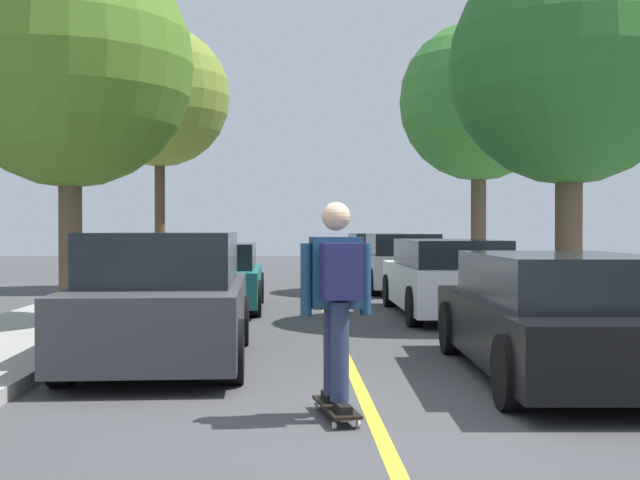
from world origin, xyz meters
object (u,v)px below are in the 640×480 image
(parked_car_left_near, at_px, (214,277))
(parked_car_right_farthest, at_px, (376,256))
(street_tree_right_nearest, at_px, (569,66))
(parked_car_right_near, at_px, (446,277))
(skateboard, at_px, (336,407))
(fire_hydrant, at_px, (547,292))
(street_tree_left_near, at_px, (160,97))
(street_tree_left_nearest, at_px, (70,65))
(parked_car_right_far, at_px, (402,264))
(street_tree_right_near, at_px, (479,102))
(parked_car_left_nearest, at_px, (165,298))
(skateboarder, at_px, (337,291))
(parked_car_right_nearest, at_px, (559,316))

(parked_car_left_near, xyz_separation_m, parked_car_right_farthest, (4.18, 10.17, 0.05))
(street_tree_right_nearest, bearing_deg, parked_car_right_near, 152.39)
(skateboard, bearing_deg, fire_hydrant, 59.57)
(parked_car_right_farthest, height_order, street_tree_left_near, street_tree_left_near)
(street_tree_right_nearest, height_order, skateboard, street_tree_right_nearest)
(parked_car_right_near, bearing_deg, skateboard, -107.63)
(street_tree_right_nearest, bearing_deg, street_tree_left_nearest, -173.02)
(parked_car_left_near, relative_size, parked_car_right_far, 1.01)
(parked_car_right_farthest, xyz_separation_m, street_tree_right_near, (1.83, -6.10, 3.93))
(parked_car_left_nearest, distance_m, street_tree_left_nearest, 4.66)
(parked_car_right_far, xyz_separation_m, parked_car_right_farthest, (0.00, 5.86, -0.00))
(street_tree_right_near, bearing_deg, fire_hydrant, -93.10)
(street_tree_left_nearest, distance_m, skateboarder, 7.32)
(parked_car_left_near, distance_m, fire_hydrant, 6.06)
(parked_car_right_near, height_order, parked_car_right_far, parked_car_right_far)
(parked_car_right_farthest, bearing_deg, parked_car_left_nearest, -104.55)
(street_tree_right_nearest, relative_size, fire_hydrant, 8.66)
(street_tree_right_nearest, bearing_deg, parked_car_right_far, 105.82)
(street_tree_right_near, bearing_deg, parked_car_right_farthest, 106.75)
(parked_car_right_nearest, relative_size, skateboarder, 2.76)
(skateboard, bearing_deg, parked_car_right_far, 79.61)
(parked_car_left_near, distance_m, street_tree_left_near, 6.83)
(parked_car_left_near, xyz_separation_m, parked_car_right_nearest, (4.18, -7.06, 0.01))
(street_tree_right_nearest, distance_m, skateboard, 8.82)
(street_tree_left_nearest, relative_size, street_tree_right_near, 0.88)
(parked_car_right_farthest, bearing_deg, parked_car_right_near, -90.00)
(street_tree_left_near, bearing_deg, street_tree_right_near, -7.09)
(parked_car_left_nearest, height_order, skateboard, parked_car_left_nearest)
(parked_car_right_farthest, xyz_separation_m, skateboarder, (-2.38, -18.93, 0.34))
(parked_car_right_far, xyz_separation_m, street_tree_left_nearest, (-6.02, -7.44, 3.27))
(street_tree_right_nearest, bearing_deg, street_tree_left_near, 137.41)
(street_tree_left_nearest, bearing_deg, skateboard, -57.02)
(street_tree_left_near, distance_m, skateboarder, 14.79)
(parked_car_right_near, xyz_separation_m, street_tree_right_nearest, (1.84, -0.96, 3.53))
(parked_car_right_far, height_order, skateboard, parked_car_right_far)
(fire_hydrant, bearing_deg, street_tree_right_near, 86.90)
(street_tree_right_nearest, relative_size, street_tree_right_near, 0.94)
(street_tree_left_near, xyz_separation_m, skateboarder, (3.64, -13.81, -3.82))
(fire_hydrant, bearing_deg, street_tree_right_nearest, -10.82)
(street_tree_left_near, relative_size, skateboard, 7.49)
(parked_car_right_near, xyz_separation_m, parked_car_right_farthest, (0.00, 11.38, 0.01))
(parked_car_left_near, relative_size, street_tree_left_near, 0.62)
(parked_car_left_nearest, bearing_deg, street_tree_right_nearest, 32.17)
(street_tree_left_nearest, bearing_deg, parked_car_right_far, 51.01)
(parked_car_left_near, bearing_deg, fire_hydrant, -20.34)
(parked_car_right_farthest, bearing_deg, street_tree_right_near, -73.25)
(parked_car_left_near, bearing_deg, parked_car_right_near, -16.15)
(street_tree_right_near, distance_m, skateboard, 14.22)
(street_tree_right_near, bearing_deg, skateboard, -108.26)
(street_tree_right_near, height_order, skateboard, street_tree_right_near)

